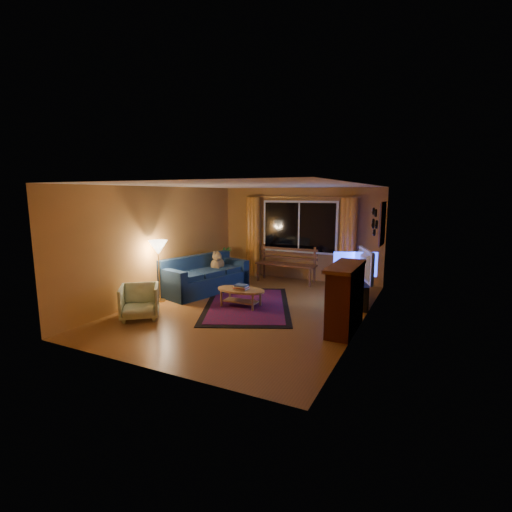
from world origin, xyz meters
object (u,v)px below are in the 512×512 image
at_px(bench, 286,273).
at_px(sofa, 205,274).
at_px(tv_console, 359,292).
at_px(floor_lamp, 159,272).
at_px(armchair, 140,300).
at_px(coffee_table, 241,298).

bearing_deg(bench, sofa, -127.95).
xyz_separation_m(bench, tv_console, (2.13, -1.14, 0.02)).
bearing_deg(sofa, tv_console, 26.19).
bearing_deg(floor_lamp, bench, 57.59).
bearing_deg(floor_lamp, tv_console, 23.68).
relative_size(sofa, floor_lamp, 1.59).
bearing_deg(bench, tv_console, -28.33).
bearing_deg(armchair, bench, 31.37).
bearing_deg(armchair, floor_lamp, 72.51).
relative_size(bench, coffee_table, 1.54).
bearing_deg(sofa, coffee_table, -10.93).
bearing_deg(armchair, sofa, 49.97).
relative_size(bench, armchair, 2.28).
xyz_separation_m(sofa, armchair, (-0.05, -2.15, -0.07)).
height_order(floor_lamp, tv_console, floor_lamp).
distance_m(floor_lamp, tv_console, 4.34).
xyz_separation_m(armchair, floor_lamp, (-0.41, 1.05, 0.31)).
distance_m(bench, sofa, 2.25).
bearing_deg(tv_console, armchair, -151.31).
bearing_deg(tv_console, sofa, -179.15).
height_order(armchair, tv_console, armchair).
distance_m(bench, floor_lamp, 3.43).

